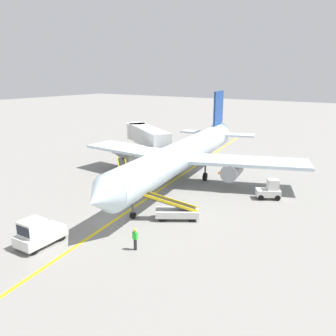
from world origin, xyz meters
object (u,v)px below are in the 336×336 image
(baggage_tug_near_wing, at_px, (270,190))
(safety_cone_nose_left, at_px, (219,172))
(belt_loader_forward_hold, at_px, (124,177))
(jet_bridge, at_px, (145,135))
(safety_cone_nose_right, at_px, (120,158))
(airliner, at_px, (184,154))
(belt_loader_aft_hold, at_px, (176,211))
(ground_crew_marshaller, at_px, (135,238))
(pushback_tug, at_px, (38,233))

(baggage_tug_near_wing, distance_m, safety_cone_nose_left, 10.01)
(baggage_tug_near_wing, bearing_deg, belt_loader_forward_hold, -164.28)
(jet_bridge, xyz_separation_m, safety_cone_nose_right, (-2.69, -2.95, -3.32))
(airliner, relative_size, belt_loader_aft_hold, 7.23)
(jet_bridge, xyz_separation_m, safety_cone_nose_left, (13.24, -1.66, -3.32))
(baggage_tug_near_wing, distance_m, belt_loader_aft_hold, 11.11)
(airliner, xyz_separation_m, belt_loader_forward_hold, (-5.45, -4.62, -2.64))
(baggage_tug_near_wing, bearing_deg, safety_cone_nose_right, 170.18)
(belt_loader_aft_hold, bearing_deg, belt_loader_forward_hold, 153.53)
(belt_loader_forward_hold, relative_size, ground_crew_marshaller, 2.66)
(safety_cone_nose_left, bearing_deg, safety_cone_nose_right, -175.35)
(belt_loader_aft_hold, bearing_deg, pushback_tug, -121.05)
(baggage_tug_near_wing, distance_m, belt_loader_forward_hold, 16.53)
(jet_bridge, height_order, safety_cone_nose_right, jet_bridge)
(pushback_tug, xyz_separation_m, baggage_tug_near_wing, (11.24, 19.62, -0.07))
(jet_bridge, bearing_deg, pushback_tug, -68.90)
(belt_loader_forward_hold, distance_m, safety_cone_nose_left, 12.54)
(jet_bridge, bearing_deg, safety_cone_nose_left, -7.13)
(baggage_tug_near_wing, relative_size, belt_loader_forward_hold, 0.60)
(pushback_tug, xyz_separation_m, belt_loader_forward_hold, (-4.67, 15.14, -0.22))
(ground_crew_marshaller, bearing_deg, belt_loader_aft_hold, 94.67)
(belt_loader_forward_hold, bearing_deg, safety_cone_nose_left, 52.75)
(safety_cone_nose_right, bearing_deg, ground_crew_marshaller, -46.16)
(ground_crew_marshaller, bearing_deg, baggage_tug_near_wing, 73.40)
(pushback_tug, xyz_separation_m, safety_cone_nose_right, (-13.02, 23.82, -0.77))
(pushback_tug, relative_size, belt_loader_aft_hold, 0.75)
(baggage_tug_near_wing, distance_m, ground_crew_marshaller, 16.78)
(pushback_tug, distance_m, ground_crew_marshaller, 7.36)
(belt_loader_forward_hold, relative_size, safety_cone_nose_right, 10.29)
(belt_loader_aft_hold, xyz_separation_m, ground_crew_marshaller, (0.52, -6.32, 0.13))
(safety_cone_nose_left, bearing_deg, airliner, -111.79)
(pushback_tug, distance_m, baggage_tug_near_wing, 22.61)
(airliner, distance_m, belt_loader_forward_hold, 7.62)
(baggage_tug_near_wing, xyz_separation_m, safety_cone_nose_right, (-24.26, 4.20, -0.71))
(ground_crew_marshaller, distance_m, safety_cone_nose_left, 21.87)
(baggage_tug_near_wing, xyz_separation_m, safety_cone_nose_left, (-8.33, 5.49, -0.71))
(safety_cone_nose_left, height_order, safety_cone_nose_right, same)
(pushback_tug, height_order, safety_cone_nose_left, pushback_tug)
(pushback_tug, bearing_deg, baggage_tug_near_wing, 60.18)
(ground_crew_marshaller, relative_size, safety_cone_nose_left, 3.86)
(safety_cone_nose_left, bearing_deg, baggage_tug_near_wing, -33.40)
(jet_bridge, height_order, belt_loader_forward_hold, jet_bridge)
(belt_loader_forward_hold, distance_m, ground_crew_marshaller, 16.07)
(airliner, distance_m, safety_cone_nose_right, 14.73)
(airliner, relative_size, belt_loader_forward_hold, 7.79)
(baggage_tug_near_wing, relative_size, safety_cone_nose_left, 6.20)
(baggage_tug_near_wing, height_order, ground_crew_marshaller, baggage_tug_near_wing)
(airliner, relative_size, safety_cone_nose_right, 80.15)
(belt_loader_aft_hold, distance_m, safety_cone_nose_right, 23.54)
(pushback_tug, height_order, safety_cone_nose_right, pushback_tug)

